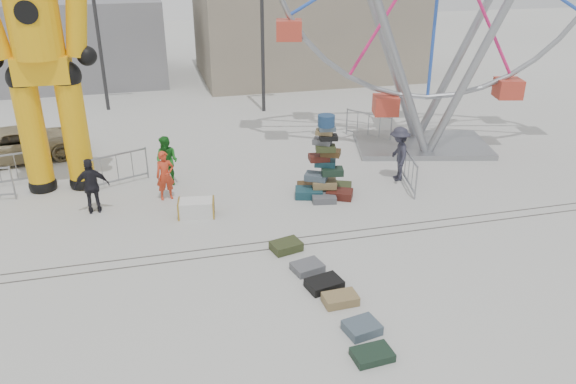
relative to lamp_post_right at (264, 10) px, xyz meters
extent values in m
plane|color=#9E9E99|center=(-3.09, -13.00, -4.48)|extent=(90.00, 90.00, 0.00)
cube|color=#47443F|center=(-3.09, -12.40, -4.48)|extent=(40.00, 0.04, 0.01)
cube|color=#47443F|center=(-3.09, -12.00, -4.48)|extent=(40.00, 0.04, 0.01)
cube|color=gray|center=(3.91, 7.00, -1.98)|extent=(12.00, 8.00, 5.00)
cube|color=gray|center=(-9.09, 9.00, -2.28)|extent=(10.00, 8.00, 4.40)
cylinder|color=#2D2D30|center=(-0.09, 0.00, -0.48)|extent=(0.16, 0.16, 8.00)
cylinder|color=#2D2D30|center=(-7.09, 2.00, -0.48)|extent=(0.16, 0.16, 8.00)
cube|color=#19424D|center=(-0.69, -9.56, -4.34)|extent=(0.97, 0.78, 0.27)
cube|color=#4D1B14|center=(0.21, -9.86, -4.36)|extent=(0.95, 0.84, 0.25)
cube|color=#483117|center=(-0.52, -9.06, -4.37)|extent=(0.79, 0.59, 0.23)
cube|color=#353E1F|center=(0.38, -9.36, -4.36)|extent=(0.90, 0.78, 0.25)
cube|color=#5A5C62|center=(-0.34, -10.01, -4.38)|extent=(0.79, 0.60, 0.21)
cube|color=black|center=(-0.01, -9.01, -4.37)|extent=(0.83, 0.72, 0.23)
cube|color=olive|center=(-0.19, -9.56, -4.09)|extent=(0.84, 0.66, 0.23)
cube|color=#485967|center=(-0.43, -9.45, -3.87)|extent=(0.82, 0.74, 0.21)
cube|color=#192E21|center=(0.02, -9.66, -3.66)|extent=(0.73, 0.56, 0.21)
cube|color=#19424D|center=(-0.14, -9.41, -3.46)|extent=(0.74, 0.62, 0.19)
cube|color=#4D1B14|center=(-0.34, -9.40, -3.27)|extent=(0.64, 0.47, 0.19)
cube|color=#483117|center=(-0.02, -9.56, -3.08)|extent=(0.70, 0.62, 0.19)
cube|color=#353E1F|center=(-0.21, -9.61, -2.90)|extent=(0.66, 0.52, 0.17)
cube|color=#5A5C62|center=(-0.26, -9.45, -2.73)|extent=(0.66, 0.60, 0.17)
cube|color=black|center=(-0.11, -9.59, -2.57)|extent=(0.58, 0.45, 0.15)
cube|color=olive|center=(-0.22, -9.50, -2.43)|extent=(0.60, 0.51, 0.15)
cube|color=#485967|center=(-0.17, -9.60, -2.29)|extent=(0.53, 0.38, 0.13)
cylinder|color=navy|center=(-0.19, -9.56, -2.06)|extent=(0.51, 0.51, 0.34)
sphere|color=black|center=(-8.77, -6.94, -4.31)|extent=(0.85, 0.85, 0.85)
cylinder|color=#ECA70C|center=(-8.77, -6.94, -2.68)|extent=(0.79, 0.79, 3.60)
sphere|color=black|center=(-8.77, -6.94, -0.88)|extent=(0.90, 0.90, 0.90)
sphere|color=black|center=(-7.53, -7.00, -4.31)|extent=(0.85, 0.85, 0.85)
cylinder|color=#ECA70C|center=(-7.53, -7.00, -2.68)|extent=(0.79, 0.79, 3.60)
sphere|color=black|center=(-7.53, -7.00, -0.88)|extent=(0.90, 0.90, 0.90)
cube|color=#ECA70C|center=(-8.15, -6.97, -0.66)|extent=(1.61, 0.97, 0.79)
cylinder|color=#ECA70C|center=(-8.15, -6.97, 1.03)|extent=(1.46, 1.46, 2.70)
cylinder|color=#ECA70C|center=(-6.97, -7.02, 0.92)|extent=(0.95, 0.63, 2.53)
sphere|color=black|center=(-6.86, -7.03, -0.32)|extent=(0.58, 0.58, 0.58)
cube|color=gray|center=(4.75, -6.29, -4.38)|extent=(5.47, 4.03, 0.20)
cylinder|color=gray|center=(3.01, -6.77, -0.55)|extent=(3.39, 1.10, 7.97)
cylinder|color=gray|center=(6.07, -7.52, -0.55)|extent=(3.39, 1.10, 7.97)
cylinder|color=gray|center=(3.43, -5.05, -0.55)|extent=(3.39, 1.10, 7.97)
cylinder|color=gray|center=(6.49, -5.80, -0.55)|extent=(3.39, 1.10, 7.97)
cube|color=#BD3928|center=(4.75, -6.29, -3.01)|extent=(1.07, 1.07, 0.69)
cube|color=silver|center=(-4.20, -10.00, -4.24)|extent=(1.11, 0.74, 0.48)
cube|color=#353E1F|center=(-2.16, -12.54, -4.37)|extent=(0.87, 0.72, 0.23)
cube|color=#5A5C62|center=(-1.90, -13.61, -4.39)|extent=(0.83, 0.72, 0.19)
cube|color=black|center=(-1.73, -14.41, -4.38)|extent=(0.90, 0.73, 0.21)
cube|color=olive|center=(-1.56, -15.07, -4.38)|extent=(0.78, 0.52, 0.21)
cube|color=#485967|center=(-1.46, -16.11, -4.38)|extent=(0.79, 0.70, 0.21)
cube|color=#192E21|center=(-1.55, -16.90, -4.40)|extent=(0.81, 0.58, 0.17)
imported|color=red|center=(-4.96, -8.61, -3.71)|extent=(0.61, 0.45, 1.54)
imported|color=#1B6E1F|center=(-4.85, -7.48, -3.67)|extent=(0.99, 0.95, 1.62)
imported|color=black|center=(-7.05, -9.04, -3.65)|extent=(1.00, 0.47, 1.67)
imported|color=#272633|center=(2.54, -8.95, -3.58)|extent=(0.90, 1.28, 1.81)
imported|color=#8E7F5C|center=(-9.80, -3.91, -3.89)|extent=(4.59, 2.80, 1.19)
camera|label=1|loc=(-5.20, -24.72, 2.91)|focal=35.00mm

